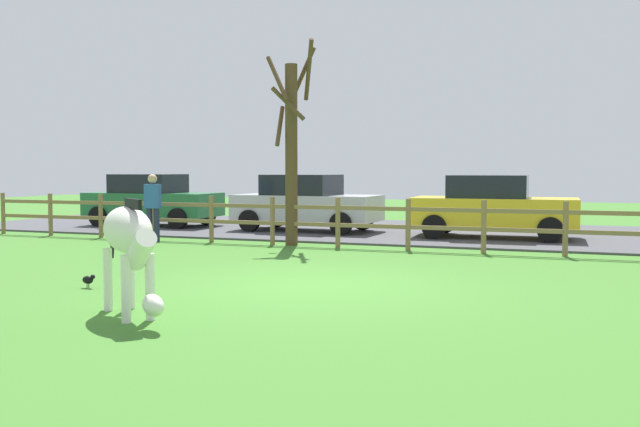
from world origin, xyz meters
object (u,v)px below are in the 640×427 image
(parked_car_silver, at_px, (306,202))
(parked_car_yellow, at_px, (492,206))
(crow_on_grass, at_px, (88,279))
(parked_car_green, at_px, (152,199))
(zebra, at_px, (130,239))
(visitor_near_fence, at_px, (153,205))
(bare_tree, at_px, (292,145))

(parked_car_silver, bearing_deg, parked_car_yellow, -2.14)
(crow_on_grass, relative_size, parked_car_green, 0.05)
(zebra, relative_size, crow_on_grass, 7.49)
(parked_car_yellow, bearing_deg, visitor_near_fence, -155.47)
(parked_car_silver, height_order, parked_car_yellow, same)
(crow_on_grass, height_order, visitor_near_fence, visitor_near_fence)
(crow_on_grass, bearing_deg, bare_tree, 85.09)
(parked_car_green, height_order, visitor_near_fence, visitor_near_fence)
(parked_car_yellow, relative_size, parked_car_green, 1.00)
(zebra, distance_m, visitor_near_fence, 8.75)
(zebra, bearing_deg, parked_car_yellow, 74.79)
(visitor_near_fence, bearing_deg, crow_on_grass, -64.33)
(parked_car_yellow, xyz_separation_m, parked_car_green, (-10.15, 0.27, 0.00))
(crow_on_grass, xyz_separation_m, parked_car_yellow, (4.76, 9.41, 0.72))
(bare_tree, xyz_separation_m, parked_car_silver, (-0.89, 3.13, -1.48))
(crow_on_grass, relative_size, parked_car_silver, 0.05)
(bare_tree, relative_size, visitor_near_fence, 2.86)
(zebra, relative_size, parked_car_yellow, 0.40)
(visitor_near_fence, bearing_deg, parked_car_green, 124.16)
(parked_car_yellow, xyz_separation_m, visitor_near_fence, (-7.61, -3.47, 0.06))
(crow_on_grass, bearing_deg, parked_car_silver, 92.03)
(parked_car_silver, bearing_deg, parked_car_green, 179.11)
(parked_car_silver, distance_m, parked_car_yellow, 5.10)
(zebra, xyz_separation_m, parked_car_silver, (-2.14, 11.08, -0.08))
(bare_tree, bearing_deg, parked_car_yellow, 35.01)
(parked_car_green, bearing_deg, crow_on_grass, -60.87)
(bare_tree, bearing_deg, parked_car_silver, 105.93)
(bare_tree, xyz_separation_m, crow_on_grass, (-0.56, -6.46, -2.19))
(crow_on_grass, xyz_separation_m, parked_car_silver, (-0.34, 9.60, 0.72))
(bare_tree, bearing_deg, crow_on_grass, -94.91)
(crow_on_grass, bearing_deg, visitor_near_fence, 115.67)
(parked_car_silver, relative_size, parked_car_green, 1.01)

